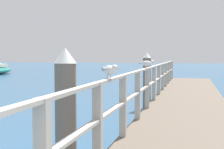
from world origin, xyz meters
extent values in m
cube|color=brown|center=(0.00, 10.78, 0.23)|extent=(2.38, 21.56, 0.46)
cube|color=#B2ADA3|center=(-1.11, 4.13, 1.03)|extent=(0.12, 0.12, 1.13)
cube|color=#B2ADA3|center=(-1.11, 5.79, 1.03)|extent=(0.12, 0.12, 1.13)
cube|color=#B2ADA3|center=(-1.11, 7.45, 1.03)|extent=(0.12, 0.12, 1.13)
cube|color=#B2ADA3|center=(-1.11, 9.12, 1.03)|extent=(0.12, 0.12, 1.13)
cube|color=#B2ADA3|center=(-1.11, 10.78, 1.03)|extent=(0.12, 0.12, 1.13)
cube|color=#B2ADA3|center=(-1.11, 12.45, 1.03)|extent=(0.12, 0.12, 1.13)
cube|color=#B2ADA3|center=(-1.11, 14.11, 1.03)|extent=(0.12, 0.12, 1.13)
cube|color=#B2ADA3|center=(-1.11, 15.77, 1.03)|extent=(0.12, 0.12, 1.13)
cube|color=#B2ADA3|center=(-1.11, 17.44, 1.03)|extent=(0.12, 0.12, 1.13)
cube|color=#B2ADA3|center=(-1.11, 19.10, 1.03)|extent=(0.12, 0.12, 1.13)
cube|color=#B2ADA3|center=(-1.11, 20.76, 1.03)|extent=(0.12, 0.12, 1.13)
cube|color=#B2ADA3|center=(-1.11, 10.78, 1.58)|extent=(0.10, 19.96, 0.04)
cube|color=#B2ADA3|center=(-1.11, 10.78, 1.09)|extent=(0.10, 19.96, 0.04)
cylinder|color=#6B6056|center=(-1.49, 3.94, 0.92)|extent=(0.28, 0.28, 1.84)
cone|color=white|center=(-1.49, 3.94, 1.94)|extent=(0.29, 0.29, 0.20)
cylinder|color=#6B6056|center=(-1.49, 11.87, 0.92)|extent=(0.28, 0.28, 1.84)
cone|color=white|center=(-1.49, 11.87, 1.94)|extent=(0.29, 0.29, 0.20)
ellipsoid|color=white|center=(-1.11, 4.77, 1.72)|extent=(0.28, 0.30, 0.15)
sphere|color=white|center=(-1.00, 4.64, 1.77)|extent=(0.09, 0.09, 0.09)
cone|color=gold|center=(-0.95, 4.59, 1.77)|extent=(0.05, 0.05, 0.02)
cone|color=#939399|center=(-1.22, 4.90, 1.73)|extent=(0.11, 0.11, 0.07)
ellipsoid|color=#939399|center=(-1.11, 4.77, 1.75)|extent=(0.28, 0.28, 0.04)
cylinder|color=tan|center=(-1.10, 4.79, 1.62)|extent=(0.01, 0.01, 0.05)
cylinder|color=tan|center=(-1.13, 4.76, 1.62)|extent=(0.01, 0.01, 0.05)
ellipsoid|color=white|center=(-1.11, 8.95, 1.72)|extent=(0.31, 0.20, 0.15)
sphere|color=white|center=(-0.94, 8.90, 1.77)|extent=(0.09, 0.09, 0.09)
cone|color=gold|center=(-0.88, 8.89, 1.77)|extent=(0.05, 0.04, 0.02)
cone|color=#939399|center=(-1.27, 9.00, 1.73)|extent=(0.10, 0.09, 0.07)
ellipsoid|color=#939399|center=(-1.11, 8.95, 1.75)|extent=(0.26, 0.23, 0.04)
cylinder|color=tan|center=(-1.11, 8.98, 1.62)|extent=(0.01, 0.01, 0.05)
cylinder|color=tan|center=(-1.12, 8.93, 1.62)|extent=(0.01, 0.01, 0.05)
camera|label=1|loc=(0.10, -0.06, 1.95)|focal=52.97mm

